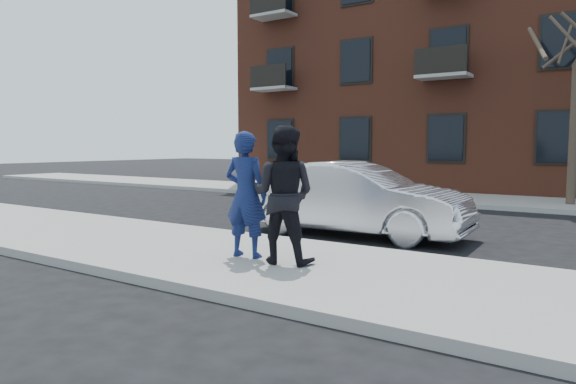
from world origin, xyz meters
The scene contains 9 objects.
ground centered at (0.00, 0.00, 0.00)m, with size 100.00×100.00×0.00m, color black.
near_sidewalk centered at (0.00, -0.25, 0.07)m, with size 50.00×3.50×0.15m, color gray.
near_curb centered at (0.00, 1.55, 0.07)m, with size 50.00×0.10×0.15m, color #999691.
far_sidewalk centered at (0.00, 11.25, 0.07)m, with size 50.00×3.50×0.15m, color gray.
far_curb centered at (0.00, 9.45, 0.07)m, with size 50.00×0.10×0.15m, color #999691.
apartment_building centered at (2.00, 18.00, 6.16)m, with size 24.30×10.30×12.30m.
silver_sedan centered at (1.08, 3.20, 0.79)m, with size 1.67×4.78×1.57m, color silver.
man_hoodie centered at (0.84, -0.27, 1.15)m, with size 0.78×0.56×2.00m.
man_peacoat centered at (1.56, -0.27, 1.18)m, with size 1.14×0.97×2.07m.
Camera 1 is at (5.84, -6.65, 1.92)m, focal length 32.00 mm.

